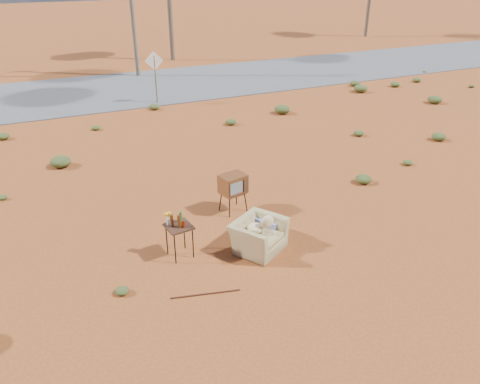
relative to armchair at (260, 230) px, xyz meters
name	(u,v)px	position (x,y,z in m)	size (l,w,h in m)	color
ground	(244,255)	(-0.44, -0.13, -0.43)	(140.00, 140.00, 0.00)	#99411E
highway	(109,91)	(-0.44, 14.87, -0.41)	(140.00, 7.00, 0.04)	#565659
armchair	(260,230)	(0.00, 0.00, 0.00)	(1.36, 1.30, 0.92)	#9A8754
tv_unit	(233,185)	(0.14, 1.72, 0.29)	(0.69, 0.60, 0.96)	black
side_table	(176,224)	(-1.69, 0.43, 0.32)	(0.57, 0.57, 1.02)	#3A2115
rusty_bar	(205,294)	(-1.64, -1.02, -0.41)	(0.03, 0.03, 1.30)	#501F15
road_sign	(155,68)	(1.06, 11.87, 1.07)	(0.78, 0.06, 2.19)	brown
scrub_patch	(150,176)	(-1.26, 4.28, -0.29)	(17.49, 8.07, 0.33)	#3D4920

